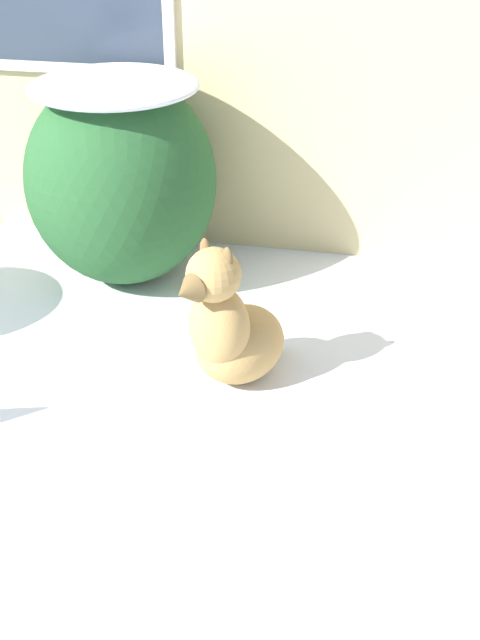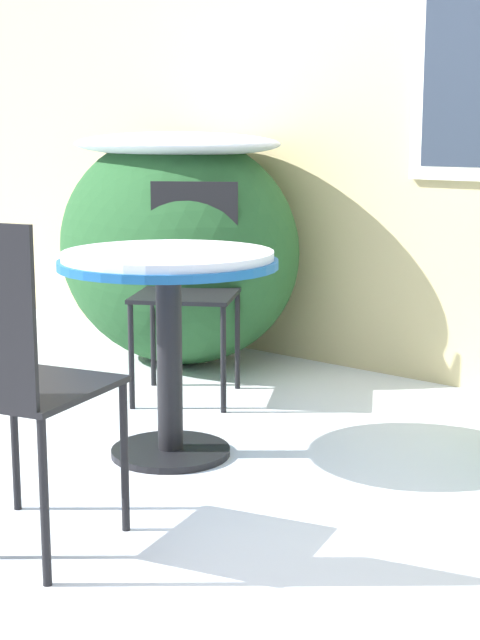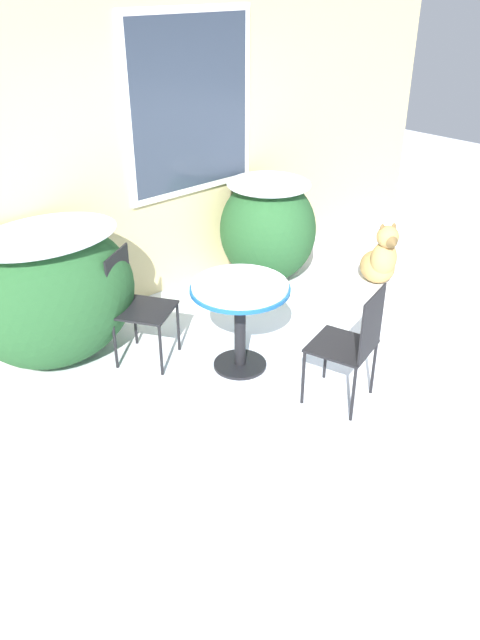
{
  "view_description": "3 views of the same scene",
  "coord_description": "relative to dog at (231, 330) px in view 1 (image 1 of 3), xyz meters",
  "views": [
    {
      "loc": [
        2.37,
        -1.99,
        1.98
      ],
      "look_at": [
        1.77,
        0.85,
        0.28
      ],
      "focal_mm": 45.0,
      "sensor_mm": 36.0,
      "label": 1
    },
    {
      "loc": [
        2.05,
        -1.8,
        1.16
      ],
      "look_at": [
        0.0,
        0.6,
        0.55
      ],
      "focal_mm": 55.0,
      "sensor_mm": 36.0,
      "label": 2
    },
    {
      "loc": [
        -3.25,
        -2.52,
        2.84
      ],
      "look_at": [
        -0.36,
        0.63,
        0.43
      ],
      "focal_mm": 35.0,
      "sensor_mm": 36.0,
      "label": 3
    }
  ],
  "objects": [
    {
      "name": "shrub_middle",
      "position": [
        -0.76,
        0.87,
        0.31
      ],
      "size": [
        0.97,
        0.98,
        1.07
      ],
      "color": "#235128",
      "rests_on": "ground_plane"
    },
    {
      "name": "dog",
      "position": [
        0.0,
        0.0,
        0.0
      ],
      "size": [
        0.51,
        0.6,
        0.68
      ],
      "rotation": [
        0.0,
        0.0,
        -0.53
      ],
      "color": "tan",
      "rests_on": "ground_plane"
    }
  ]
}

